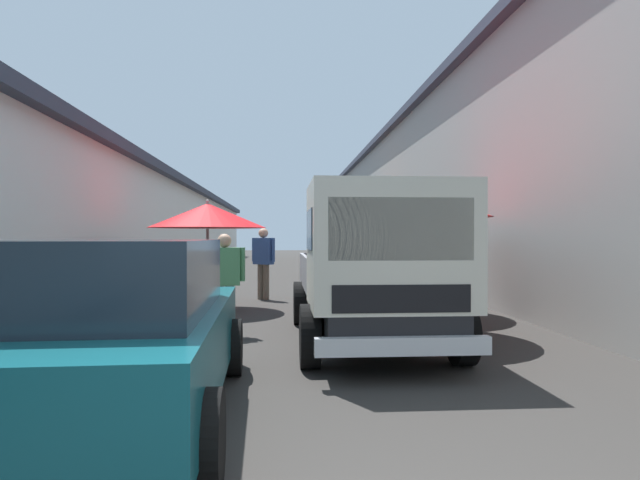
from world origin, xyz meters
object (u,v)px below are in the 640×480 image
fruit_stall_far_left (206,228)px  vendor_by_crates (224,278)px  fruit_stall_near_right (405,223)px  fruit_stall_near_left (403,220)px  hatchback_car (113,329)px  plastic_stool (183,282)px  delivery_truck (376,271)px  fruit_stall_mid_lane (353,232)px  vendor_in_shade (263,258)px

fruit_stall_far_left → vendor_by_crates: bearing=-166.8°
fruit_stall_near_right → fruit_stall_far_left: bearing=77.5°
fruit_stall_near_left → hatchback_car: fruit_stall_near_left is taller
fruit_stall_near_left → hatchback_car: size_ratio=0.66×
plastic_stool → hatchback_car: bearing=-172.9°
fruit_stall_near_left → vendor_by_crates: bearing=85.9°
fruit_stall_far_left → plastic_stool: fruit_stall_far_left is taller
fruit_stall_far_left → fruit_stall_near_right: fruit_stall_near_right is taller
fruit_stall_near_left → delivery_truck: fruit_stall_near_left is taller
fruit_stall_far_left → delivery_truck: 5.07m
fruit_stall_mid_lane → delivery_truck: bearing=173.7°
vendor_in_shade → hatchback_car: bearing=173.9°
fruit_stall_near_right → fruit_stall_near_left: 2.24m
vendor_in_shade → plastic_stool: (1.18, 2.09, -0.65)m
fruit_stall_far_left → vendor_in_shade: bearing=-31.0°
fruit_stall_near_left → fruit_stall_far_left: bearing=47.6°
fruit_stall_near_right → vendor_in_shade: fruit_stall_near_right is taller
vendor_in_shade → plastic_stool: vendor_in_shade is taller
hatchback_car → vendor_by_crates: (3.73, -0.48, 0.13)m
delivery_truck → vendor_by_crates: size_ratio=3.24×
fruit_stall_mid_lane → hatchback_car: size_ratio=0.56×
fruit_stall_mid_lane → vendor_by_crates: fruit_stall_mid_lane is taller
fruit_stall_near_left → vendor_in_shade: fruit_stall_near_left is taller
hatchback_car → plastic_stool: size_ratio=9.11×
fruit_stall_mid_lane → hatchback_car: (-16.30, 4.06, -0.93)m
fruit_stall_far_left → hatchback_car: bearing=-178.4°
hatchback_car → vendor_by_crates: size_ratio=2.60×
fruit_stall_near_left → delivery_truck: size_ratio=0.53×
fruit_stall_mid_lane → vendor_in_shade: bearing=158.2°
hatchback_car → delivery_truck: 3.45m
fruit_stall_near_left → plastic_stool: fruit_stall_near_left is taller
fruit_stall_far_left → fruit_stall_mid_lane: bearing=-23.6°
plastic_stool → delivery_truck: bearing=-152.7°
fruit_stall_near_right → fruit_stall_near_left: fruit_stall_near_left is taller
fruit_stall_far_left → delivery_truck: size_ratio=0.48×
vendor_by_crates → fruit_stall_mid_lane: bearing=-15.9°
vendor_in_shade → fruit_stall_near_right: bearing=-133.8°
hatchback_car → vendor_by_crates: bearing=-7.3°
fruit_stall_near_left → vendor_by_crates: size_ratio=1.71×
fruit_stall_far_left → fruit_stall_near_left: size_ratio=0.91×
fruit_stall_near_left → vendor_in_shade: bearing=24.9°
fruit_stall_mid_lane → plastic_stool: (-6.75, 5.26, -1.34)m
plastic_stool → fruit_stall_far_left: bearing=-161.3°
fruit_stall_near_left → hatchback_car: bearing=138.5°
vendor_by_crates → vendor_in_shade: 4.66m
fruit_stall_near_right → vendor_by_crates: bearing=122.0°
vendor_by_crates → hatchback_car: bearing=172.7°
vendor_by_crates → plastic_stool: bearing=16.1°
vendor_in_shade → delivery_truck: bearing=-164.9°
fruit_stall_mid_lane → fruit_stall_near_left: (-12.75, 0.92, 0.07)m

